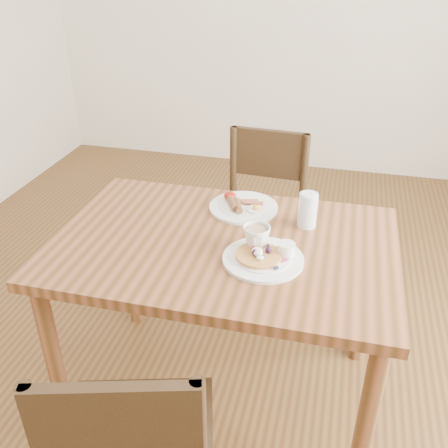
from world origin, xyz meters
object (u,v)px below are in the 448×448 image
(dining_table, at_px, (224,264))
(teacup_saucer, at_px, (256,240))
(pancake_plate, at_px, (265,257))
(water_glass, at_px, (308,210))
(breakfast_plate, at_px, (242,206))
(chair_far, at_px, (261,214))

(dining_table, bearing_deg, teacup_saucer, -15.31)
(dining_table, height_order, pancake_plate, pancake_plate)
(pancake_plate, distance_m, water_glass, 0.29)
(pancake_plate, xyz_separation_m, teacup_saucer, (-0.04, 0.05, 0.03))
(breakfast_plate, xyz_separation_m, water_glass, (0.26, -0.07, 0.05))
(pancake_plate, height_order, teacup_saucer, teacup_saucer)
(dining_table, distance_m, breakfast_plate, 0.28)
(dining_table, xyz_separation_m, water_glass, (0.27, 0.18, 0.16))
(breakfast_plate, relative_size, teacup_saucer, 1.93)
(chair_far, bearing_deg, pancake_plate, 104.07)
(chair_far, height_order, breakfast_plate, chair_far)
(dining_table, distance_m, teacup_saucer, 0.19)
(teacup_saucer, bearing_deg, pancake_plate, -52.68)
(breakfast_plate, height_order, water_glass, water_glass)
(breakfast_plate, distance_m, teacup_saucer, 0.31)
(chair_far, relative_size, breakfast_plate, 3.26)
(dining_table, relative_size, breakfast_plate, 4.44)
(chair_far, bearing_deg, teacup_saucer, 101.82)
(breakfast_plate, distance_m, water_glass, 0.27)
(teacup_saucer, bearing_deg, chair_far, 98.40)
(pancake_plate, relative_size, breakfast_plate, 1.00)
(dining_table, distance_m, pancake_plate, 0.21)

